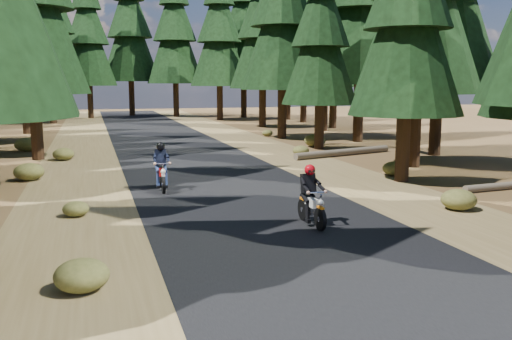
{
  "coord_description": "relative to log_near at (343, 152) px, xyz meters",
  "views": [
    {
      "loc": [
        -4.1,
        -12.58,
        3.38
      ],
      "look_at": [
        0.0,
        1.5,
        1.1
      ],
      "focal_mm": 40.0,
      "sensor_mm": 36.0,
      "label": 1
    }
  ],
  "objects": [
    {
      "name": "rider_follow",
      "position": [
        -9.06,
        -6.19,
        0.35
      ],
      "size": [
        0.56,
        1.7,
        1.5
      ],
      "rotation": [
        0.0,
        0.0,
        3.11
      ],
      "color": "#930D09",
      "rests_on": "road"
    },
    {
      "name": "rider_lead",
      "position": [
        -6.2,
        -11.59,
        0.33
      ],
      "size": [
        0.51,
        1.62,
        1.44
      ],
      "rotation": [
        0.0,
        0.0,
        3.16
      ],
      "color": "silver",
      "rests_on": "road"
    },
    {
      "name": "pine_forest",
      "position": [
        -7.06,
        9.78,
        7.73
      ],
      "size": [
        34.59,
        55.08,
        16.32
      ],
      "color": "black",
      "rests_on": "ground"
    },
    {
      "name": "log_far",
      "position": [
        1.49,
        -9.04,
        -0.04
      ],
      "size": [
        3.46,
        0.61,
        0.24
      ],
      "primitive_type": "cylinder",
      "rotation": [
        0.0,
        1.57,
        0.11
      ],
      "color": "#4C4233",
      "rests_on": "ground"
    },
    {
      "name": "road",
      "position": [
        -7.04,
        -6.27,
        -0.15
      ],
      "size": [
        6.0,
        100.0,
        0.01
      ],
      "primitive_type": "cube",
      "color": "black",
      "rests_on": "ground"
    },
    {
      "name": "ground",
      "position": [
        -7.04,
        -11.27,
        -0.16
      ],
      "size": [
        120.0,
        120.0,
        0.0
      ],
      "primitive_type": "plane",
      "color": "#4B361B",
      "rests_on": "ground"
    },
    {
      "name": "shoulder_r",
      "position": [
        -2.44,
        -6.27,
        -0.16
      ],
      "size": [
        3.2,
        100.0,
        0.01
      ],
      "primitive_type": "cube",
      "color": "brown",
      "rests_on": "ground"
    },
    {
      "name": "log_near",
      "position": [
        0.0,
        0.0,
        0.0
      ],
      "size": [
        5.42,
        2.06,
        0.32
      ],
      "primitive_type": "cylinder",
      "rotation": [
        0.0,
        1.57,
        0.32
      ],
      "color": "#4C4233",
      "rests_on": "ground"
    },
    {
      "name": "understory_shrubs",
      "position": [
        -6.54,
        -3.48,
        0.13
      ],
      "size": [
        15.42,
        29.84,
        0.69
      ],
      "color": "#474C1E",
      "rests_on": "ground"
    },
    {
      "name": "shoulder_l",
      "position": [
        -11.64,
        -6.27,
        -0.16
      ],
      "size": [
        3.2,
        100.0,
        0.01
      ],
      "primitive_type": "cube",
      "color": "brown",
      "rests_on": "ground"
    }
  ]
}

